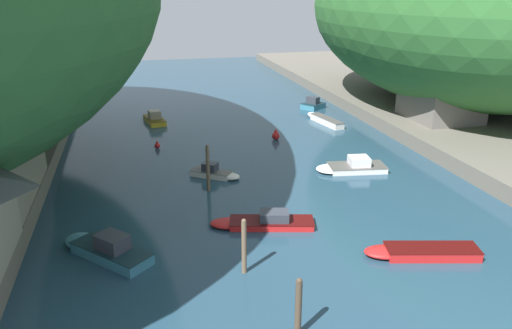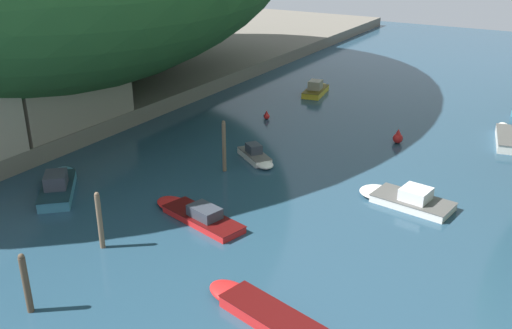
{
  "view_description": "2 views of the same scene",
  "coord_description": "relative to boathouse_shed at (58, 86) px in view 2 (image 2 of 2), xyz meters",
  "views": [
    {
      "loc": [
        -8.81,
        -7.47,
        14.26
      ],
      "look_at": [
        -0.61,
        25.56,
        1.92
      ],
      "focal_mm": 35.0,
      "sensor_mm": 36.0,
      "label": 1
    },
    {
      "loc": [
        15.56,
        -2.97,
        15.06
      ],
      "look_at": [
        -0.55,
        24.32,
        1.84
      ],
      "focal_mm": 40.0,
      "sensor_mm": 36.0,
      "label": 2
    }
  ],
  "objects": [
    {
      "name": "boat_cabin_cruiser",
      "position": [
        7.18,
        -6.96,
        -3.68
      ],
      "size": [
        5.38,
        5.67,
        1.49
      ],
      "rotation": [
        0.0,
        0.0,
        0.74
      ],
      "color": "teal",
      "rests_on": "water_surface"
    },
    {
      "name": "water_surface",
      "position": [
        18.29,
        4.77,
        -4.14
      ],
      "size": [
        130.0,
        130.0,
        0.0
      ],
      "primitive_type": "plane",
      "color": "#234256",
      "rests_on": "ground"
    },
    {
      "name": "boathouse_shed",
      "position": [
        0.0,
        0.0,
        0.0
      ],
      "size": [
        5.9,
        10.79,
        5.45
      ],
      "color": "gray",
      "rests_on": "left_bank"
    },
    {
      "name": "boat_white_cruiser",
      "position": [
        15.2,
        3.45,
        -3.81
      ],
      "size": [
        3.99,
        3.3,
        1.1
      ],
      "rotation": [
        0.0,
        0.0,
        4.1
      ],
      "color": "silver",
      "rests_on": "water_surface"
    },
    {
      "name": "left_bank",
      "position": [
        -8.2,
        4.77,
        -3.48
      ],
      "size": [
        22.0,
        120.0,
        1.32
      ],
      "color": "#666056",
      "rests_on": "ground"
    },
    {
      "name": "channel_buoy_near",
      "position": [
        11.18,
        11.94,
        -3.84
      ],
      "size": [
        0.51,
        0.51,
        0.77
      ],
      "color": "red",
      "rests_on": "water_surface"
    },
    {
      "name": "channel_buoy_far",
      "position": [
        22.54,
        11.94,
        -3.7
      ],
      "size": [
        0.75,
        0.75,
        1.13
      ],
      "color": "red",
      "rests_on": "water_surface"
    },
    {
      "name": "boat_far_upstream",
      "position": [
        11.36,
        21.59,
        -3.72
      ],
      "size": [
        2.5,
        5.31,
        1.4
      ],
      "rotation": [
        0.0,
        0.0,
        0.17
      ],
      "color": "gold",
      "rests_on": "water_surface"
    },
    {
      "name": "boat_navy_launch",
      "position": [
        26.04,
        2.18,
        -3.79
      ],
      "size": [
        5.89,
        2.93,
        1.16
      ],
      "rotation": [
        0.0,
        0.0,
        1.43
      ],
      "color": "silver",
      "rests_on": "water_surface"
    },
    {
      "name": "boat_far_right_bank",
      "position": [
        24.07,
        -11.23,
        -3.87
      ],
      "size": [
        6.53,
        3.01,
        0.55
      ],
      "rotation": [
        0.0,
        0.0,
        1.33
      ],
      "color": "red",
      "rests_on": "water_surface"
    },
    {
      "name": "mooring_post_farthest",
      "position": [
        14.23,
        0.88,
        -2.37
      ],
      "size": [
        0.26,
        0.26,
        3.54
      ],
      "color": "brown",
      "rests_on": "water_surface"
    },
    {
      "name": "boat_open_rowboat",
      "position": [
        16.61,
        -5.59,
        -3.84
      ],
      "size": [
        6.68,
        3.19,
        1.0
      ],
      "rotation": [
        0.0,
        0.0,
        1.32
      ],
      "color": "red",
      "rests_on": "water_surface"
    },
    {
      "name": "mooring_post_middle",
      "position": [
        14.35,
        -10.53,
        -2.58
      ],
      "size": [
        0.26,
        0.26,
        3.11
      ],
      "color": "brown",
      "rests_on": "water_surface"
    },
    {
      "name": "mooring_post_second",
      "position": [
        15.49,
        -15.92,
        -2.72
      ],
      "size": [
        0.29,
        0.29,
        2.83
      ],
      "color": "#4C3D2D",
      "rests_on": "water_surface"
    },
    {
      "name": "boat_yellow_tender",
      "position": [
        29.31,
        16.85,
        -3.8
      ],
      "size": [
        2.27,
        6.51,
        0.69
      ],
      "rotation": [
        0.0,
        0.0,
        0.19
      ],
      "color": "silver",
      "rests_on": "water_surface"
    }
  ]
}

